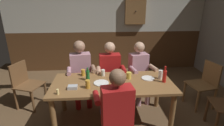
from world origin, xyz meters
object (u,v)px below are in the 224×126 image
condiment_caddy (73,87)px  pint_glass_1 (129,75)px  person_3 (116,109)px  pint_glass_2 (160,75)px  plate_1 (148,78)px  pint_glass_4 (123,89)px  pint_glass_5 (103,73)px  person_2 (140,69)px  wall_dart_cabinet (135,11)px  pint_glass_0 (88,84)px  bottle_0 (88,75)px  bottle_1 (165,76)px  dining_table (113,87)px  plate_0 (101,83)px  person_1 (110,70)px  person_0 (81,69)px  chair_empty_near_right (205,83)px  chair_empty_near_left (26,83)px  pint_glass_3 (83,73)px

condiment_caddy → pint_glass_1: bearing=18.5°
person_3 → pint_glass_2: 1.11m
plate_1 → pint_glass_4: 0.65m
person_3 → pint_glass_5: (-0.14, 0.93, 0.10)m
person_2 → pint_glass_4: 1.11m
pint_glass_1 → wall_dart_cabinet: wall_dart_cabinet is taller
person_2 → pint_glass_5: person_2 is taller
pint_glass_5 → wall_dart_cabinet: size_ratio=0.16×
condiment_caddy → pint_glass_5: 0.65m
person_2 → pint_glass_0: 1.29m
condiment_caddy → pint_glass_2: size_ratio=0.90×
pint_glass_0 → pint_glass_4: bearing=-18.2°
bottle_0 → wall_dart_cabinet: (1.21, 2.23, 0.89)m
bottle_1 → pint_glass_5: 1.03m
person_3 → wall_dart_cabinet: wall_dart_cabinet is taller
dining_table → pint_glass_5: bearing=118.1°
condiment_caddy → plate_0: size_ratio=0.58×
pint_glass_0 → person_2: bearing=40.3°
person_1 → pint_glass_0: 0.92m
person_0 → wall_dart_cabinet: (1.38, 1.67, 1.01)m
pint_glass_1 → pint_glass_2: pint_glass_2 is taller
bottle_1 → wall_dart_cabinet: size_ratio=0.39×
person_2 → person_3: size_ratio=0.98×
person_1 → chair_empty_near_right: size_ratio=1.39×
plate_1 → pint_glass_0: size_ratio=1.65×
dining_table → bottle_1: 0.86m
person_0 → plate_0: 0.80m
person_2 → bottle_0: size_ratio=5.47×
bottle_1 → pint_glass_0: 1.22m
wall_dart_cabinet → chair_empty_near_left: bearing=-144.0°
dining_table → bottle_1: size_ratio=7.13×
person_0 → condiment_caddy: person_0 is taller
dining_table → pint_glass_1: (0.29, 0.13, 0.15)m
plate_0 → pint_glass_2: 1.00m
plate_0 → pint_glass_3: pint_glass_3 is taller
person_3 → dining_table: bearing=81.2°
condiment_caddy → pint_glass_1: (0.90, 0.30, 0.03)m
dining_table → plate_0: 0.21m
condiment_caddy → pint_glass_3: 0.50m
plate_0 → pint_glass_3: 0.46m
chair_empty_near_left → plate_0: 1.58m
condiment_caddy → pint_glass_0: (0.23, 0.00, 0.04)m
chair_empty_near_right → bottle_0: 2.24m
chair_empty_near_right → pint_glass_2: bearing=94.3°
pint_glass_3 → pint_glass_4: 0.89m
plate_1 → bottle_1: size_ratio=0.79×
person_3 → plate_1: (0.62, 0.75, 0.05)m
pint_glass_1 → bottle_1: bearing=-18.3°
dining_table → person_1: size_ratio=1.60×
dining_table → person_0: size_ratio=1.55×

